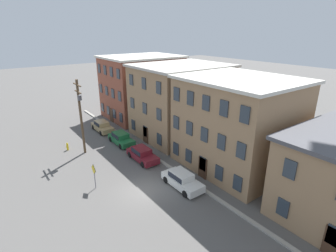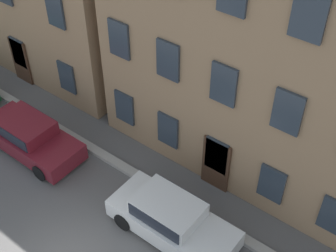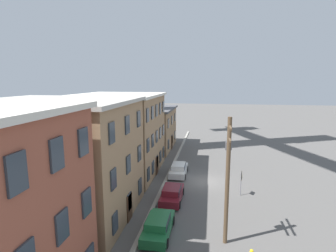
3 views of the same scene
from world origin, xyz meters
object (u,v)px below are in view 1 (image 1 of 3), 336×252
car_maroon (142,154)px  fire_hydrant (67,146)px  caution_sign (94,172)px  car_white (182,179)px  car_tan (102,126)px  car_green (121,138)px  utility_pole (81,113)px

car_maroon → fire_hydrant: size_ratio=4.58×
car_maroon → caution_sign: 6.92m
car_white → fire_hydrant: bearing=-156.5°
car_tan → caution_sign: caution_sign is taller
caution_sign → car_green: bearing=140.0°
car_green → car_maroon: size_ratio=1.00×
car_tan → utility_pole: (5.68, -4.61, 4.22)m
car_maroon → fire_hydrant: 9.77m
caution_sign → utility_pole: (-7.98, 1.86, 3.29)m
utility_pole → fire_hydrant: bearing=-142.8°
car_maroon → car_tan: bearing=179.9°
car_tan → car_white: same height
car_maroon → car_white: bearing=1.9°
utility_pole → fire_hydrant: utility_pole is taller
car_tan → utility_pole: 8.44m
car_tan → fire_hydrant: car_tan is taller
car_white → caution_sign: size_ratio=1.76×
car_maroon → car_green: bearing=178.3°
car_tan → car_maroon: same height
utility_pole → car_green: bearing=89.0°
car_green → fire_hydrant: 6.58m
utility_pole → caution_sign: bearing=-13.1°
car_maroon → car_white: size_ratio=1.00×
fire_hydrant → caution_sign: bearing=-2.2°
car_white → caution_sign: 8.14m
car_tan → car_white: bearing=0.7°
fire_hydrant → car_maroon: bearing=38.5°
car_maroon → utility_pole: 8.45m
car_tan → car_maroon: size_ratio=1.00×
car_green → caution_sign: (7.90, -6.63, 0.93)m
caution_sign → fire_hydrant: bearing=177.8°
car_maroon → caution_sign: caution_sign is taller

